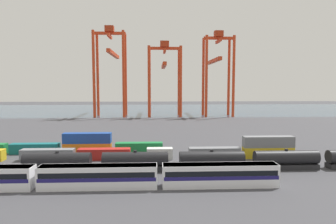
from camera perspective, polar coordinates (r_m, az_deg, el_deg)
name	(u,v)px	position (r m, az deg, el deg)	size (l,w,h in m)	color
ground_plane	(129,132)	(112.70, -7.50, -3.75)	(420.00, 420.00, 0.00)	#424247
harbour_water	(141,110)	(214.54, -5.16, 0.48)	(400.00, 110.00, 0.01)	#384C60
passenger_train	(99,176)	(52.30, -13.24, -11.85)	(61.11, 3.14, 3.90)	silver
freight_tank_row	(212,160)	(61.96, 8.40, -9.22)	(75.41, 2.80, 4.26)	#232326
shipping_container_1	(48,155)	(74.74, -22.15, -7.62)	(12.10, 2.44, 2.60)	slate
shipping_container_2	(104,154)	(71.47, -12.19, -7.92)	(12.10, 2.44, 2.60)	#AD211C
shipping_container_3	(160,153)	(70.48, -1.60, -7.99)	(6.04, 2.44, 2.60)	silver
shipping_container_4	(214,153)	(71.88, 8.92, -7.79)	(12.10, 2.44, 2.60)	slate
shipping_container_5	(268,152)	(75.52, 18.71, -7.38)	(12.10, 2.44, 2.60)	gold
shipping_container_6	(268,142)	(75.01, 18.77, -5.44)	(12.10, 2.44, 2.60)	slate
shipping_container_8	(35,149)	(83.07, -24.25, -6.43)	(12.10, 2.44, 2.60)	#146066
shipping_container_9	(88,148)	(79.17, -15.25, -6.71)	(12.10, 2.44, 2.60)	orange
shipping_container_10	(87,138)	(78.68, -15.30, -4.86)	(12.10, 2.44, 2.60)	#1C4299
shipping_container_11	(139,148)	(77.36, -5.58, -6.83)	(12.10, 2.44, 2.60)	#197538
gantry_crane_west	(111,62)	(172.94, -10.94, 9.36)	(17.56, 41.73, 50.00)	red
gantry_crane_central	(164,71)	(170.61, -0.70, 7.92)	(18.81, 37.99, 41.98)	red
gantry_crane_east	(217,66)	(174.19, 9.44, 8.72)	(16.69, 37.44, 47.79)	red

